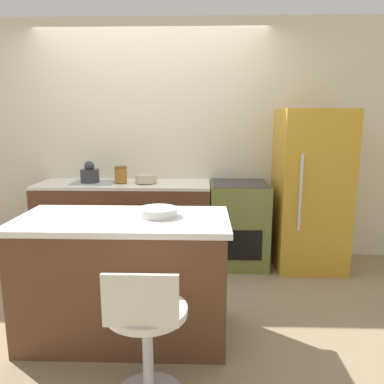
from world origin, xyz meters
The scene contains 11 objects.
ground_plane centered at (0.00, 0.00, 0.00)m, with size 14.00×14.00×0.00m, color #998466.
wall_back centered at (0.00, 0.65, 1.30)m, with size 8.00×0.06×2.60m.
back_counter centered at (-0.27, 0.32, 0.44)m, with size 1.81×0.60×0.89m.
kitchen_island centered at (0.01, -1.07, 0.44)m, with size 1.47×0.71×0.88m.
oven_range centered at (0.95, 0.32, 0.44)m, with size 0.60×0.61×0.89m.
refrigerator centered at (1.67, 0.28, 0.82)m, with size 0.69×0.69×1.64m.
stool_chair centered at (0.27, -1.74, 0.40)m, with size 0.44×0.44×0.83m.
kettle centered at (-0.62, 0.30, 0.98)m, with size 0.19×0.19×0.23m.
mixing_bowl centered at (-0.03, 0.30, 0.93)m, with size 0.22×0.22×0.08m.
canister_jar centered at (-0.30, 0.30, 0.97)m, with size 0.13×0.13×0.17m.
fruit_bowl centered at (0.25, -1.03, 0.91)m, with size 0.26×0.26×0.06m.
Camera 1 is at (0.57, -3.55, 1.55)m, focal length 35.00 mm.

